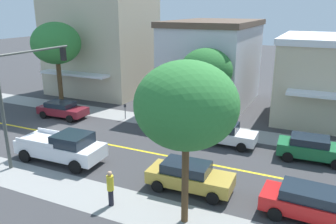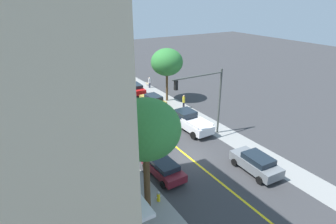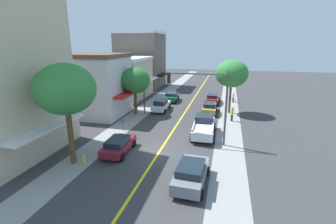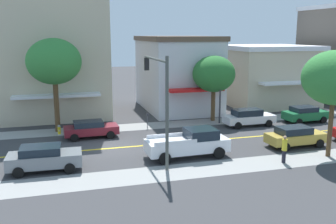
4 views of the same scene
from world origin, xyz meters
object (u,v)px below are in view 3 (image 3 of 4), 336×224
(street_tree_left_near, at_px, (135,81))
(green_sedan_left_curb, at_px, (172,97))
(white_pickup_truck, at_px, (204,126))
(pedestrian_yellow_shirt, at_px, (232,114))
(red_sedan_right_curb, at_px, (213,98))
(parking_meter, at_px, (123,123))
(fire_hydrant, at_px, (84,159))
(small_dog, at_px, (234,99))
(white_sedan_left_curb, at_px, (161,105))
(street_tree_right_corner, at_px, (65,89))
(street_tree_left_far, at_px, (232,74))
(pedestrian_white_shirt, at_px, (233,97))
(traffic_light_mast, at_px, (207,95))
(maroon_sedan_left_curb, at_px, (118,145))
(grey_sedan_right_curb, at_px, (191,173))
(gold_sedan_right_curb, at_px, (209,108))
(street_lamp, at_px, (144,88))

(street_tree_left_near, bearing_deg, green_sedan_left_curb, 69.04)
(white_pickup_truck, bearing_deg, pedestrian_yellow_shirt, -29.58)
(red_sedan_right_curb, bearing_deg, parking_meter, 152.59)
(fire_hydrant, distance_m, small_dog, 27.70)
(street_tree_left_near, xyz_separation_m, white_sedan_left_curb, (2.92, 2.26, -3.68))
(parking_meter, xyz_separation_m, white_sedan_left_curb, (1.84, 8.97, -0.07))
(street_tree_right_corner, bearing_deg, red_sedan_right_curb, 67.46)
(street_tree_right_corner, relative_size, street_tree_left_far, 1.10)
(street_tree_left_far, distance_m, fire_hydrant, 21.45)
(street_tree_right_corner, bearing_deg, pedestrian_white_shirt, 62.38)
(pedestrian_white_shirt, bearing_deg, street_tree_left_far, 111.57)
(street_tree_left_far, xyz_separation_m, green_sedan_left_curb, (-9.22, 4.72, -4.57))
(red_sedan_right_curb, bearing_deg, white_sedan_left_curb, 134.67)
(pedestrian_yellow_shirt, xyz_separation_m, small_dog, (0.42, 11.05, -0.57))
(street_tree_left_far, height_order, pedestrian_white_shirt, street_tree_left_far)
(fire_hydrant, bearing_deg, street_tree_left_far, 57.72)
(red_sedan_right_curb, height_order, white_pickup_truck, white_pickup_truck)
(parking_meter, height_order, white_sedan_left_curb, white_sedan_left_curb)
(street_tree_left_far, distance_m, small_dog, 8.93)
(traffic_light_mast, distance_m, green_sedan_left_curb, 17.96)
(pedestrian_white_shirt, relative_size, small_dog, 2.20)
(small_dog, bearing_deg, pedestrian_white_shirt, 141.20)
(street_tree_left_near, bearing_deg, street_tree_right_corner, -88.95)
(maroon_sedan_left_curb, bearing_deg, traffic_light_mast, -63.53)
(grey_sedan_right_curb, bearing_deg, maroon_sedan_left_curb, 66.21)
(fire_hydrant, bearing_deg, green_sedan_left_curb, 85.08)
(parking_meter, xyz_separation_m, green_sedan_left_curb, (2.01, 14.79, -0.07))
(white_pickup_truck, bearing_deg, street_tree_left_near, 57.50)
(maroon_sedan_left_curb, xyz_separation_m, small_dog, (10.07, 22.58, -0.34))
(parking_meter, distance_m, green_sedan_left_curb, 14.93)
(street_tree_left_far, relative_size, traffic_light_mast, 1.03)
(street_tree_right_corner, xyz_separation_m, maroon_sedan_left_curb, (2.73, 2.54, -5.21))
(red_sedan_right_curb, distance_m, pedestrian_yellow_shirt, 9.27)
(pedestrian_white_shirt, distance_m, small_dog, 1.06)
(pedestrian_yellow_shirt, bearing_deg, green_sedan_left_curb, 158.42)
(street_tree_left_far, relative_size, maroon_sedan_left_curb, 1.66)
(fire_hydrant, xyz_separation_m, white_pickup_truck, (8.59, 8.49, 0.55))
(maroon_sedan_left_curb, relative_size, green_sedan_left_curb, 1.03)
(green_sedan_left_curb, distance_m, white_pickup_truck, 15.39)
(traffic_light_mast, distance_m, pedestrian_yellow_shirt, 8.89)
(street_tree_left_near, bearing_deg, grey_sedan_right_curb, -57.06)
(street_tree_left_far, bearing_deg, small_dog, 84.15)
(red_sedan_right_curb, relative_size, gold_sedan_right_curb, 1.04)
(traffic_light_mast, bearing_deg, grey_sedan_right_curb, 87.80)
(white_sedan_left_curb, relative_size, small_dog, 6.03)
(street_lamp, bearing_deg, street_tree_left_far, 15.92)
(street_tree_right_corner, height_order, parking_meter, street_tree_right_corner)
(fire_hydrant, xyz_separation_m, small_dog, (11.90, 25.02, 0.00))
(street_tree_right_corner, xyz_separation_m, pedestrian_yellow_shirt, (12.38, 14.06, -4.98))
(street_tree_right_corner, height_order, gold_sedan_right_curb, street_tree_right_corner)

